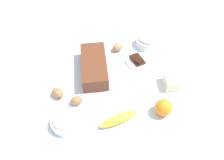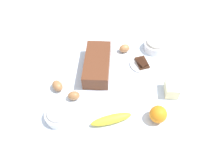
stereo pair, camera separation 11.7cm
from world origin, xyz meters
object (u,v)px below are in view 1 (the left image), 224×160
loaf_pan (94,66)px  egg_beside_bowl (58,92)px  sugar_bowl (65,121)px  orange_fruit (163,107)px  banana (119,119)px  butter_block (171,81)px  egg_near_butter (76,101)px  chocolate_plate (137,60)px  flour_bowl (147,40)px  egg_loose (118,47)px

loaf_pan → egg_beside_bowl: (0.11, -0.21, -0.02)m
sugar_bowl → orange_fruit: bearing=84.0°
banana → loaf_pan: bearing=-171.8°
butter_block → banana: bearing=-66.0°
butter_block → egg_near_butter: size_ratio=1.56×
sugar_bowl → chocolate_plate: sugar_bowl is taller
flour_bowl → egg_loose: flour_bowl is taller
chocolate_plate → butter_block: bearing=29.8°
flour_bowl → butter_block: bearing=3.0°
loaf_pan → orange_fruit: same height
butter_block → flour_bowl: bearing=-177.0°
banana → orange_fruit: 0.21m
banana → egg_loose: (-0.45, 0.12, 0.00)m
egg_beside_bowl → flour_bowl: bearing=113.6°
sugar_bowl → egg_loose: bearing=139.1°
flour_bowl → orange_fruit: orange_fruit is taller
orange_fruit → butter_block: (-0.14, 0.10, -0.01)m
banana → egg_near_butter: (-0.14, -0.17, 0.00)m
flour_bowl → egg_near_butter: 0.56m
banana → butter_block: bearing=114.0°
sugar_bowl → egg_loose: sugar_bowl is taller
egg_near_butter → egg_beside_bowl: egg_beside_bowl is taller
loaf_pan → egg_beside_bowl: bearing=-54.4°
flour_bowl → chocolate_plate: size_ratio=0.98×
sugar_bowl → egg_near_butter: (-0.10, 0.07, -0.01)m
flour_bowl → egg_beside_bowl: (0.24, -0.55, -0.01)m
banana → orange_fruit: bearing=88.9°
sugar_bowl → butter_block: sugar_bowl is taller
orange_fruit → egg_beside_bowl: 0.51m
sugar_bowl → flour_bowl: bearing=127.7°
orange_fruit → chocolate_plate: 0.34m
egg_beside_bowl → egg_loose: (-0.24, 0.37, -0.00)m
sugar_bowl → egg_near_butter: sugar_bowl is taller
flour_bowl → butter_block: size_ratio=1.41×
banana → chocolate_plate: size_ratio=1.46×
butter_block → egg_loose: 0.37m
flour_bowl → orange_fruit: size_ratio=1.59×
loaf_pan → egg_beside_bowl: 0.23m
butter_block → egg_near_butter: (-0.01, -0.48, -0.01)m
egg_beside_bowl → chocolate_plate: 0.47m
sugar_bowl → orange_fruit: (0.05, 0.45, 0.01)m
loaf_pan → orange_fruit: (0.33, 0.26, -0.00)m
egg_loose → flour_bowl: bearing=91.1°
sugar_bowl → egg_beside_bowl: (-0.17, -0.02, -0.00)m
butter_block → egg_beside_bowl: size_ratio=1.35×
loaf_pan → egg_loose: 0.21m
banana → sugar_bowl: bearing=-100.3°
butter_block → chocolate_plate: butter_block is taller
egg_beside_bowl → butter_block: bearing=82.3°
loaf_pan → sugar_bowl: size_ratio=2.33×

